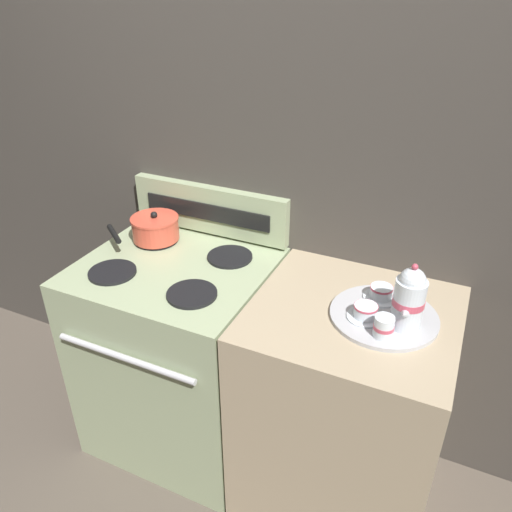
{
  "coord_description": "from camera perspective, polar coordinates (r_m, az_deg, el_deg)",
  "views": [
    {
      "loc": [
        0.64,
        -1.37,
        1.89
      ],
      "look_at": [
        -0.03,
        0.08,
        0.98
      ],
      "focal_mm": 35.0,
      "sensor_mm": 36.0,
      "label": 1
    }
  ],
  "objects": [
    {
      "name": "serving_tray",
      "position": [
        1.7,
        14.39,
        -6.65
      ],
      "size": [
        0.35,
        0.35,
        0.01
      ],
      "color": "#B2B2B7",
      "rests_on": "side_counter"
    },
    {
      "name": "ground_plane",
      "position": [
        2.42,
        -0.13,
        -21.52
      ],
      "size": [
        6.0,
        6.0,
        0.0
      ],
      "primitive_type": "plane",
      "color": "brown"
    },
    {
      "name": "teapot",
      "position": [
        1.61,
        17.09,
        -4.67
      ],
      "size": [
        0.1,
        0.16,
        0.23
      ],
      "color": "silver",
      "rests_on": "serving_tray"
    },
    {
      "name": "creamer_jug",
      "position": [
        1.59,
        14.39,
        -7.83
      ],
      "size": [
        0.06,
        0.06,
        0.07
      ],
      "color": "silver",
      "rests_on": "serving_tray"
    },
    {
      "name": "stove",
      "position": [
        2.22,
        -8.53,
        -11.02
      ],
      "size": [
        0.73,
        0.67,
        0.91
      ],
      "color": "#9EAD84",
      "rests_on": "ground"
    },
    {
      "name": "teacup_left",
      "position": [
        1.66,
        12.39,
        -6.24
      ],
      "size": [
        0.12,
        0.12,
        0.05
      ],
      "color": "silver",
      "rests_on": "serving_tray"
    },
    {
      "name": "side_counter",
      "position": [
        2.01,
        9.86,
        -16.66
      ],
      "size": [
        0.69,
        0.64,
        0.9
      ],
      "color": "tan",
      "rests_on": "ground"
    },
    {
      "name": "saucepan",
      "position": [
        2.13,
        -11.51,
        3.15
      ],
      "size": [
        0.27,
        0.29,
        0.12
      ],
      "color": "#D14C38",
      "rests_on": "stove"
    },
    {
      "name": "control_panel",
      "position": [
        2.13,
        -5.35,
        5.31
      ],
      "size": [
        0.71,
        0.05,
        0.21
      ],
      "color": "#9EAD84",
      "rests_on": "stove"
    },
    {
      "name": "teacup_right",
      "position": [
        1.76,
        14.1,
        -4.09
      ],
      "size": [
        0.12,
        0.12,
        0.05
      ],
      "color": "silver",
      "rests_on": "serving_tray"
    },
    {
      "name": "wall_back",
      "position": [
        2.0,
        4.07,
        6.45
      ],
      "size": [
        6.0,
        0.05,
        2.2
      ],
      "color": "#423D38",
      "rests_on": "ground"
    }
  ]
}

